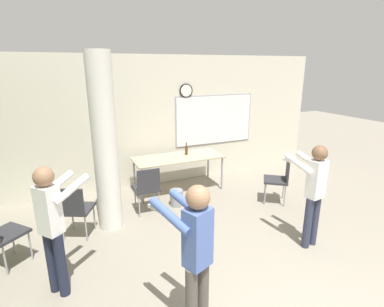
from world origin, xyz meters
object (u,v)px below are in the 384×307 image
bottle_on_table (186,150)px  person_watching_back (52,221)px  chair_by_left_wall (0,232)px  chair_near_pillar (75,207)px  chair_mid_room (280,177)px  person_playing_front (195,251)px  folding_table (178,159)px  person_playing_side (314,188)px  chair_table_left (147,186)px

bottle_on_table → person_watching_back: person_watching_back is taller
person_watching_back → bottle_on_table: bearing=41.6°
chair_by_left_wall → chair_near_pillar: size_ratio=1.00×
chair_mid_room → person_watching_back: bearing=-167.2°
person_playing_front → chair_by_left_wall: bearing=133.7°
chair_mid_room → folding_table: bearing=139.8°
bottle_on_table → folding_table: bearing=-160.0°
person_playing_front → chair_mid_room: bearing=37.0°
folding_table → bottle_on_table: size_ratio=6.96×
folding_table → chair_by_left_wall: 3.36m
person_playing_front → bottle_on_table: bearing=68.2°
chair_mid_room → person_watching_back: 4.06m
chair_by_left_wall → person_watching_back: (0.67, -0.79, 0.41)m
chair_mid_room → person_playing_side: person_playing_side is taller
folding_table → chair_table_left: chair_table_left is taller
folding_table → chair_mid_room: bearing=-40.2°
chair_by_left_wall → person_watching_back: 1.11m
folding_table → chair_table_left: bearing=-140.9°
chair_near_pillar → person_watching_back: (-0.26, -1.15, 0.41)m
bottle_on_table → chair_near_pillar: bottle_on_table is taller
chair_by_left_wall → person_playing_front: 2.75m
chair_by_left_wall → person_playing_side: (4.05, -1.25, 0.40)m
chair_table_left → folding_table: bearing=39.1°
person_watching_back → person_playing_front: bearing=-44.2°
folding_table → chair_by_left_wall: bearing=-154.8°
chair_mid_room → person_playing_front: bearing=-143.0°
chair_mid_room → person_playing_side: (-0.56, -1.35, 0.40)m
chair_near_pillar → person_playing_front: size_ratio=0.55×
chair_mid_room → person_playing_front: (-2.73, -2.06, 0.43)m
folding_table → person_playing_side: person_playing_side is taller
folding_table → chair_by_left_wall: (-3.04, -1.43, -0.19)m
chair_table_left → person_playing_side: size_ratio=0.56×
person_watching_back → chair_by_left_wall: bearing=130.2°
chair_mid_room → chair_by_left_wall: size_ratio=1.00×
bottle_on_table → person_playing_front: bearing=-111.8°
folding_table → chair_near_pillar: chair_near_pillar is taller
chair_mid_room → chair_by_left_wall: bearing=-178.7°
chair_mid_room → chair_table_left: bearing=166.0°
person_playing_side → bottle_on_table: bearing=106.0°
person_playing_front → folding_table: bearing=71.0°
chair_near_pillar → chair_mid_room: bearing=-4.0°
person_watching_back → folding_table: bearing=43.1°
chair_table_left → chair_by_left_wall: (-2.16, -0.71, 0.00)m
chair_table_left → chair_mid_room: bearing=-14.0°
folding_table → person_watching_back: bearing=-136.9°
chair_near_pillar → person_playing_side: size_ratio=0.56×
chair_by_left_wall → person_playing_side: 4.26m
folding_table → bottle_on_table: bottle_on_table is taller
chair_table_left → chair_mid_room: 2.52m
bottle_on_table → person_playing_side: (0.79, -2.75, 0.06)m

